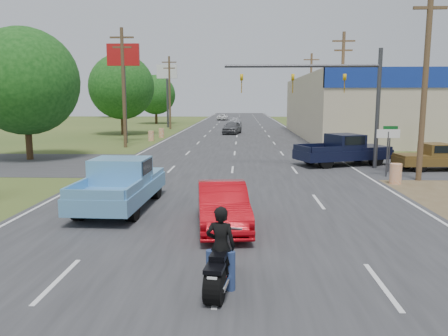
{
  "coord_description": "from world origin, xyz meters",
  "views": [
    {
      "loc": [
        0.51,
        -9.15,
        4.03
      ],
      "look_at": [
        -0.19,
        8.37,
        1.3
      ],
      "focal_mm": 35.0,
      "sensor_mm": 36.0,
      "label": 1
    }
  ],
  "objects_px": {
    "red_convertible": "(223,206)",
    "blue_pickup": "(122,183)",
    "brown_pickup": "(435,157)",
    "navy_pickup": "(345,150)",
    "distant_car_silver": "(235,122)",
    "distant_car_white": "(223,117)",
    "motorcycle": "(220,268)",
    "distant_car_grey": "(232,128)",
    "rider": "(221,251)"
  },
  "relations": [
    {
      "from": "distant_car_silver",
      "to": "distant_car_white",
      "type": "bearing_deg",
      "value": 101.31
    },
    {
      "from": "motorcycle",
      "to": "distant_car_white",
      "type": "relative_size",
      "value": 0.54
    },
    {
      "from": "navy_pickup",
      "to": "brown_pickup",
      "type": "relative_size",
      "value": 1.3
    },
    {
      "from": "distant_car_silver",
      "to": "distant_car_white",
      "type": "xyz_separation_m",
      "value": [
        -2.8,
        20.67,
        -0.07
      ]
    },
    {
      "from": "brown_pickup",
      "to": "blue_pickup",
      "type": "bearing_deg",
      "value": 115.71
    },
    {
      "from": "motorcycle",
      "to": "distant_car_silver",
      "type": "bearing_deg",
      "value": 98.54
    },
    {
      "from": "red_convertible",
      "to": "brown_pickup",
      "type": "bearing_deg",
      "value": 39.08
    },
    {
      "from": "blue_pickup",
      "to": "navy_pickup",
      "type": "height_order",
      "value": "navy_pickup"
    },
    {
      "from": "rider",
      "to": "navy_pickup",
      "type": "relative_size",
      "value": 0.28
    },
    {
      "from": "rider",
      "to": "navy_pickup",
      "type": "bearing_deg",
      "value": -102.44
    },
    {
      "from": "distant_car_white",
      "to": "brown_pickup",
      "type": "bearing_deg",
      "value": 108.96
    },
    {
      "from": "motorcycle",
      "to": "brown_pickup",
      "type": "height_order",
      "value": "brown_pickup"
    },
    {
      "from": "navy_pickup",
      "to": "brown_pickup",
      "type": "height_order",
      "value": "navy_pickup"
    },
    {
      "from": "blue_pickup",
      "to": "distant_car_white",
      "type": "relative_size",
      "value": 1.34
    },
    {
      "from": "motorcycle",
      "to": "navy_pickup",
      "type": "xyz_separation_m",
      "value": [
        6.9,
        18.59,
        0.46
      ]
    },
    {
      "from": "red_convertible",
      "to": "distant_car_grey",
      "type": "height_order",
      "value": "distant_car_grey"
    },
    {
      "from": "blue_pickup",
      "to": "brown_pickup",
      "type": "height_order",
      "value": "blue_pickup"
    },
    {
      "from": "motorcycle",
      "to": "rider",
      "type": "bearing_deg",
      "value": 90.0
    },
    {
      "from": "motorcycle",
      "to": "brown_pickup",
      "type": "bearing_deg",
      "value": 63.12
    },
    {
      "from": "motorcycle",
      "to": "brown_pickup",
      "type": "xyz_separation_m",
      "value": [
        11.68,
        16.76,
        0.26
      ]
    },
    {
      "from": "navy_pickup",
      "to": "distant_car_silver",
      "type": "bearing_deg",
      "value": 169.72
    },
    {
      "from": "distant_car_grey",
      "to": "distant_car_silver",
      "type": "distance_m",
      "value": 15.56
    },
    {
      "from": "distant_car_silver",
      "to": "distant_car_white",
      "type": "relative_size",
      "value": 1.07
    },
    {
      "from": "red_convertible",
      "to": "distant_car_silver",
      "type": "xyz_separation_m",
      "value": [
        -0.43,
        54.7,
        -0.04
      ]
    },
    {
      "from": "blue_pickup",
      "to": "brown_pickup",
      "type": "relative_size",
      "value": 1.19
    },
    {
      "from": "red_convertible",
      "to": "blue_pickup",
      "type": "xyz_separation_m",
      "value": [
        -3.92,
        2.53,
        0.24
      ]
    },
    {
      "from": "rider",
      "to": "distant_car_grey",
      "type": "relative_size",
      "value": 0.39
    },
    {
      "from": "blue_pickup",
      "to": "brown_pickup",
      "type": "bearing_deg",
      "value": 33.28
    },
    {
      "from": "rider",
      "to": "distant_car_grey",
      "type": "bearing_deg",
      "value": -81.1
    },
    {
      "from": "red_convertible",
      "to": "distant_car_white",
      "type": "relative_size",
      "value": 1.0
    },
    {
      "from": "red_convertible",
      "to": "navy_pickup",
      "type": "bearing_deg",
      "value": 56.56
    },
    {
      "from": "navy_pickup",
      "to": "distant_car_white",
      "type": "distance_m",
      "value": 62.3
    },
    {
      "from": "navy_pickup",
      "to": "distant_car_grey",
      "type": "bearing_deg",
      "value": 176.1
    },
    {
      "from": "red_convertible",
      "to": "blue_pickup",
      "type": "height_order",
      "value": "blue_pickup"
    },
    {
      "from": "brown_pickup",
      "to": "distant_car_silver",
      "type": "xyz_separation_m",
      "value": [
        -12.25,
        42.6,
        -0.11
      ]
    },
    {
      "from": "blue_pickup",
      "to": "navy_pickup",
      "type": "bearing_deg",
      "value": 48.06
    },
    {
      "from": "distant_car_grey",
      "to": "motorcycle",
      "type": "bearing_deg",
      "value": -79.28
    },
    {
      "from": "brown_pickup",
      "to": "navy_pickup",
      "type": "bearing_deg",
      "value": 63.54
    },
    {
      "from": "motorcycle",
      "to": "distant_car_grey",
      "type": "distance_m",
      "value": 43.81
    },
    {
      "from": "navy_pickup",
      "to": "brown_pickup",
      "type": "xyz_separation_m",
      "value": [
        4.77,
        -1.82,
        -0.2
      ]
    },
    {
      "from": "blue_pickup",
      "to": "brown_pickup",
      "type": "distance_m",
      "value": 18.43
    },
    {
      "from": "rider",
      "to": "navy_pickup",
      "type": "xyz_separation_m",
      "value": [
        6.89,
        18.52,
        0.11
      ]
    },
    {
      "from": "brown_pickup",
      "to": "distant_car_grey",
      "type": "height_order",
      "value": "brown_pickup"
    },
    {
      "from": "rider",
      "to": "blue_pickup",
      "type": "bearing_deg",
      "value": -52.23
    },
    {
      "from": "red_convertible",
      "to": "distant_car_grey",
      "type": "xyz_separation_m",
      "value": [
        -0.54,
        39.14,
        0.06
      ]
    },
    {
      "from": "motorcycle",
      "to": "distant_car_silver",
      "type": "height_order",
      "value": "distant_car_silver"
    },
    {
      "from": "rider",
      "to": "blue_pickup",
      "type": "xyz_separation_m",
      "value": [
        -4.08,
        7.13,
        0.08
      ]
    },
    {
      "from": "red_convertible",
      "to": "navy_pickup",
      "type": "xyz_separation_m",
      "value": [
        7.05,
        13.92,
        0.27
      ]
    },
    {
      "from": "red_convertible",
      "to": "distant_car_silver",
      "type": "bearing_deg",
      "value": 83.88
    },
    {
      "from": "distant_car_white",
      "to": "navy_pickup",
      "type": "bearing_deg",
      "value": 105.07
    }
  ]
}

